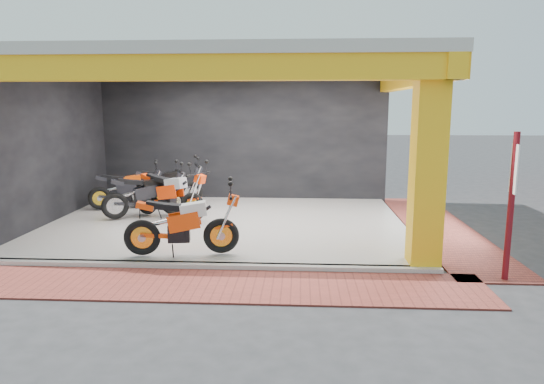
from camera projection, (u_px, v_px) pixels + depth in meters
The scene contains 17 objects.
ground at pixel (211, 251), 9.16m from camera, with size 80.00×80.00×0.00m, color #2D2D30.
showroom_floor at pixel (227, 224), 11.12m from camera, with size 8.00×6.00×0.10m, color white.
showroom_ceiling at pixel (224, 65), 10.51m from camera, with size 8.40×6.40×0.20m, color beige.
back_wall at pixel (242, 140), 13.88m from camera, with size 8.20×0.20×3.50m, color black.
left_wall at pixel (48, 149), 11.06m from camera, with size 0.20×6.20×3.50m, color black.
corner_column at pixel (428, 165), 7.91m from camera, with size 0.50×0.50×3.50m, color yellow.
header_beam_front at pixel (195, 68), 7.61m from camera, with size 8.40×0.30×0.40m, color yellow.
header_beam_right at pixel (410, 78), 10.34m from camera, with size 0.30×6.40×0.40m, color yellow.
floor_kerb at pixel (200, 266), 8.15m from camera, with size 8.00×0.20×0.10m, color white.
paver_front at pixel (190, 285), 7.39m from camera, with size 9.00×1.40×0.03m, color brown.
paver_right at pixel (439, 228), 10.86m from camera, with size 1.40×7.00×0.03m, color brown.
signpost at pixel (511, 201), 7.38m from camera, with size 0.09×0.33×2.33m.
moto_hero at pixel (221, 219), 8.53m from camera, with size 2.12×0.79×1.30m, color #FF450A, non-canonical shape.
moto_row_a at pixel (193, 193), 10.95m from camera, with size 2.21×0.82×1.35m, color #FF3C0A, non-canonical shape.
moto_row_b at pixel (173, 189), 11.68m from camera, with size 2.07×0.77×1.27m, color black, non-canonical shape.
moto_row_c at pixel (150, 185), 12.52m from camera, with size 1.95×0.72×1.19m, color black, non-canonical shape.
moto_row_d at pixel (191, 182), 12.90m from camera, with size 2.07×0.77×1.27m, color black, non-canonical shape.
Camera 1 is at (1.66, -8.75, 2.68)m, focal length 32.00 mm.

